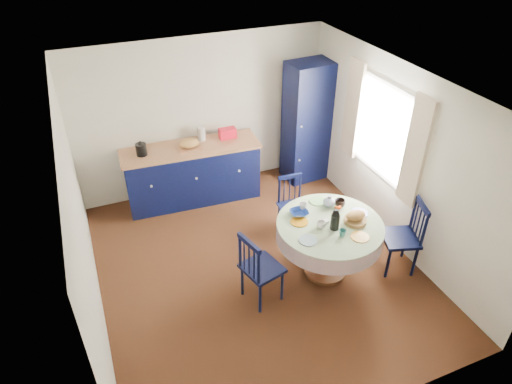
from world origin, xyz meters
TOP-DOWN VIEW (x-y plane):
  - floor at (0.00, 0.00)m, footprint 4.50×4.50m
  - ceiling at (0.00, 0.00)m, footprint 4.50×4.50m
  - wall_back at (0.00, 2.25)m, footprint 4.00×0.02m
  - wall_left at (-2.00, 0.00)m, footprint 0.02×4.50m
  - wall_right at (2.00, 0.00)m, footprint 0.02×4.50m
  - window at (1.95, 0.30)m, footprint 0.10×1.74m
  - kitchen_counter at (-0.32, 1.90)m, footprint 2.15×0.80m
  - pantry_cabinet at (1.66, 1.85)m, footprint 0.74×0.55m
  - dining_table at (0.81, -0.42)m, footprint 1.32×1.32m
  - chair_left at (-0.18, -0.52)m, footprint 0.52×0.54m
  - chair_far at (0.78, 0.57)m, footprint 0.42×0.41m
  - chair_right at (1.75, -0.69)m, footprint 0.55×0.57m
  - mug_a at (0.66, -0.44)m, footprint 0.11×0.11m
  - mug_b at (0.81, -0.67)m, footprint 0.09×0.09m
  - mug_c at (1.10, -0.15)m, footprint 0.13×0.13m
  - mug_d at (0.62, -0.03)m, footprint 0.10×0.10m
  - cobalt_bowl at (0.53, -0.11)m, footprint 0.23×0.23m

SIDE VIEW (x-z plane):
  - floor at x=0.00m, z-range 0.00..0.00m
  - chair_far at x=0.78m, z-range 0.01..0.88m
  - kitchen_counter at x=-0.32m, z-range -0.11..1.08m
  - chair_left at x=-0.18m, z-range 0.01..1.00m
  - chair_right at x=1.75m, z-range 0.01..1.03m
  - dining_table at x=0.81m, z-range 0.14..1.22m
  - cobalt_bowl at x=0.53m, z-range 0.80..0.86m
  - mug_b at x=0.81m, z-range 0.80..0.89m
  - mug_a at x=0.66m, z-range 0.80..0.89m
  - mug_d at x=0.62m, z-range 0.80..0.90m
  - mug_c at x=1.10m, z-range 0.80..0.91m
  - pantry_cabinet at x=1.66m, z-range 0.00..2.02m
  - wall_back at x=0.00m, z-range 0.00..2.50m
  - wall_left at x=-2.00m, z-range 0.00..2.50m
  - wall_right at x=2.00m, z-range 0.00..2.50m
  - window at x=1.95m, z-range 0.80..2.25m
  - ceiling at x=0.00m, z-range 2.50..2.50m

